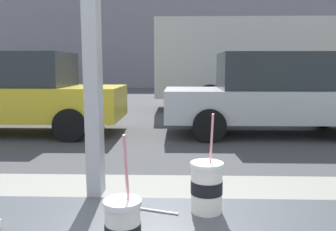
{
  "coord_description": "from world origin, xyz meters",
  "views": [
    {
      "loc": [
        0.3,
        -1.12,
        1.42
      ],
      "look_at": [
        0.19,
        2.45,
        0.92
      ],
      "focal_mm": 37.15,
      "sensor_mm": 36.0,
      "label": 1
    }
  ],
  "objects_px": {
    "parked_car_silver": "(275,94)",
    "soda_cup_right": "(123,230)",
    "parked_car_yellow": "(17,93)",
    "box_truck": "(261,62)",
    "soda_cup_left": "(207,186)"
  },
  "relations": [
    {
      "from": "parked_car_silver",
      "to": "soda_cup_right",
      "type": "bearing_deg",
      "value": -108.05
    },
    {
      "from": "parked_car_yellow",
      "to": "parked_car_silver",
      "type": "relative_size",
      "value": 0.98
    },
    {
      "from": "parked_car_yellow",
      "to": "box_truck",
      "type": "height_order",
      "value": "box_truck"
    },
    {
      "from": "soda_cup_right",
      "to": "box_truck",
      "type": "distance_m",
      "value": 11.32
    },
    {
      "from": "parked_car_silver",
      "to": "parked_car_yellow",
      "type": "bearing_deg",
      "value": 180.0
    },
    {
      "from": "parked_car_yellow",
      "to": "parked_car_silver",
      "type": "distance_m",
      "value": 5.51
    },
    {
      "from": "soda_cup_right",
      "to": "parked_car_silver",
      "type": "bearing_deg",
      "value": 71.95
    },
    {
      "from": "soda_cup_left",
      "to": "soda_cup_right",
      "type": "relative_size",
      "value": 1.03
    },
    {
      "from": "soda_cup_right",
      "to": "parked_car_silver",
      "type": "height_order",
      "value": "parked_car_silver"
    },
    {
      "from": "soda_cup_right",
      "to": "box_truck",
      "type": "height_order",
      "value": "box_truck"
    },
    {
      "from": "soda_cup_right",
      "to": "soda_cup_left",
      "type": "bearing_deg",
      "value": 53.45
    },
    {
      "from": "soda_cup_left",
      "to": "parked_car_silver",
      "type": "height_order",
      "value": "parked_car_silver"
    },
    {
      "from": "soda_cup_right",
      "to": "parked_car_yellow",
      "type": "xyz_separation_m",
      "value": [
        -3.36,
        6.61,
        -0.17
      ]
    },
    {
      "from": "soda_cup_left",
      "to": "parked_car_yellow",
      "type": "distance_m",
      "value": 7.26
    },
    {
      "from": "parked_car_yellow",
      "to": "box_truck",
      "type": "distance_m",
      "value": 7.61
    }
  ]
}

